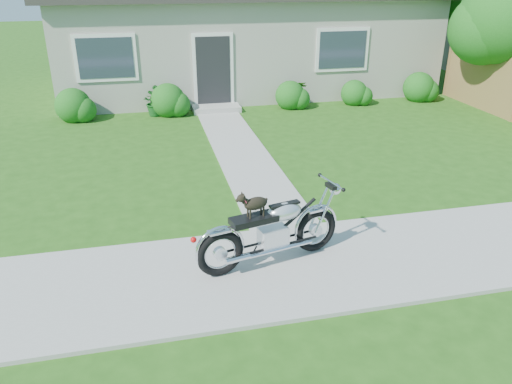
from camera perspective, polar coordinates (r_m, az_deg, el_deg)
ground at (r=7.80m, az=16.51°, el=-6.62°), size 80.00×80.00×0.00m
sidewalk at (r=7.79m, az=16.53°, el=-6.49°), size 24.00×2.20×0.04m
walkway at (r=11.61m, az=-1.85°, el=4.80°), size 1.20×8.00×0.03m
house at (r=18.19m, az=-1.55°, el=18.76°), size 12.60×7.03×4.50m
tree_near at (r=16.28m, az=26.94°, el=16.84°), size 2.59×2.53×3.88m
shrub_row at (r=15.03m, az=0.06°, el=10.84°), size 11.45×0.99×0.99m
potted_plant_left at (r=14.72m, az=-11.66°, el=10.07°), size 0.91×0.94×0.80m
potted_plant_right at (r=15.43m, az=5.07°, el=11.06°), size 0.44×0.44×0.78m
motorcycle_with_dog at (r=6.94m, az=1.95°, el=-4.37°), size 2.19×0.81×1.14m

